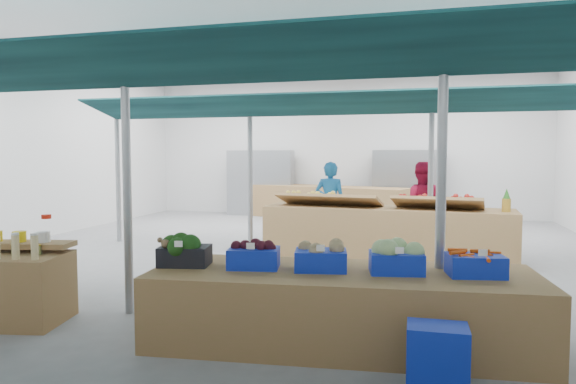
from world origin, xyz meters
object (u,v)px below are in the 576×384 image
(fruit_counter, at_px, (386,233))
(crate_stack, at_px, (437,361))
(veg_counter, at_px, (342,307))
(vendor_right, at_px, (421,206))
(vendor_left, at_px, (330,204))

(fruit_counter, distance_m, crate_stack, 5.30)
(veg_counter, xyz_separation_m, vendor_right, (0.77, 5.44, 0.51))
(veg_counter, height_order, fruit_counter, fruit_counter)
(veg_counter, relative_size, vendor_left, 2.15)
(crate_stack, relative_size, vendor_right, 0.32)
(fruit_counter, height_order, vendor_left, vendor_left)
(vendor_right, bearing_deg, veg_counter, 86.06)
(crate_stack, distance_m, vendor_left, 6.66)
(fruit_counter, bearing_deg, crate_stack, -78.27)
(fruit_counter, xyz_separation_m, vendor_right, (0.60, 1.10, 0.40))
(veg_counter, relative_size, crate_stack, 6.77)
(crate_stack, bearing_deg, veg_counter, 133.72)
(crate_stack, bearing_deg, fruit_counter, 97.65)
(veg_counter, distance_m, fruit_counter, 4.35)
(veg_counter, relative_size, vendor_right, 2.15)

